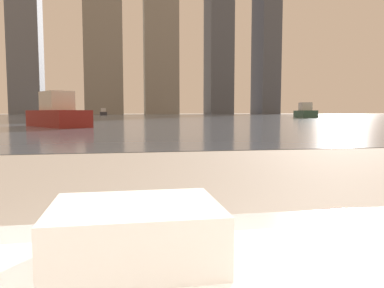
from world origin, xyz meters
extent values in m
cube|color=white|center=(-0.36, 0.75, 0.55)|extent=(0.23, 0.18, 0.04)
cube|color=white|center=(-0.36, 0.75, 0.59)|extent=(0.23, 0.18, 0.04)
cube|color=slate|center=(0.00, 62.00, 0.01)|extent=(180.00, 110.00, 0.01)
cube|color=#335647|center=(22.30, 44.51, 0.46)|extent=(2.79, 5.36, 0.89)
cube|color=silver|center=(22.30, 44.51, 1.41)|extent=(1.65, 2.14, 1.02)
cube|color=#2D2D33|center=(-4.72, 83.25, 0.37)|extent=(1.77, 4.20, 0.72)
cube|color=silver|center=(-4.72, 83.25, 1.13)|extent=(1.16, 1.62, 0.82)
cube|color=maroon|center=(-3.56, 19.31, 0.41)|extent=(3.65, 4.72, 0.80)
cube|color=silver|center=(-3.56, 19.31, 1.26)|extent=(1.84, 2.05, 0.91)
cube|color=slate|center=(-28.30, 118.00, 18.08)|extent=(8.71, 7.56, 36.16)
cube|color=gray|center=(-5.92, 118.00, 24.76)|extent=(11.05, 12.77, 49.51)
cube|color=#4C515B|center=(29.67, 118.00, 29.03)|extent=(7.34, 11.17, 58.06)
cube|color=#4C515B|center=(45.59, 118.00, 34.12)|extent=(6.05, 11.55, 68.24)
camera|label=1|loc=(-0.37, 0.25, 0.73)|focal=35.00mm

